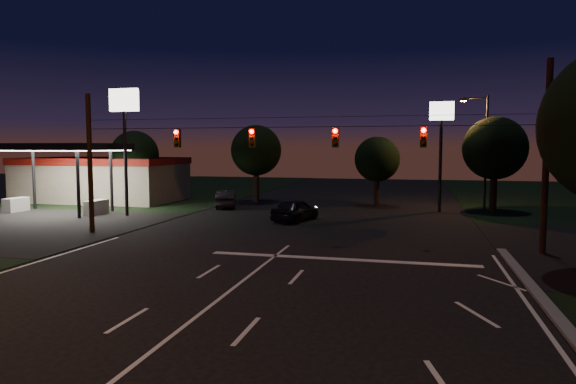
% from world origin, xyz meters
% --- Properties ---
extents(ground, '(140.00, 140.00, 0.00)m').
position_xyz_m(ground, '(0.00, 0.00, 0.00)').
color(ground, black).
rests_on(ground, ground).
extents(stop_bar, '(12.00, 0.50, 0.01)m').
position_xyz_m(stop_bar, '(3.00, 11.50, 0.01)').
color(stop_bar, silver).
rests_on(stop_bar, ground).
extents(utility_pole_right, '(0.30, 0.30, 9.00)m').
position_xyz_m(utility_pole_right, '(12.00, 15.00, 0.00)').
color(utility_pole_right, black).
rests_on(utility_pole_right, ground).
extents(utility_pole_left, '(0.28, 0.28, 8.00)m').
position_xyz_m(utility_pole_left, '(-12.00, 15.00, 0.00)').
color(utility_pole_left, black).
rests_on(utility_pole_left, ground).
extents(signal_span, '(24.00, 0.40, 1.56)m').
position_xyz_m(signal_span, '(-0.00, 14.96, 5.50)').
color(signal_span, black).
rests_on(signal_span, ground).
extents(gas_station, '(14.20, 16.10, 5.25)m').
position_xyz_m(gas_station, '(-21.86, 30.39, 2.38)').
color(gas_station, gray).
rests_on(gas_station, ground).
extents(pole_sign_left_near, '(2.20, 0.30, 9.10)m').
position_xyz_m(pole_sign_left_near, '(-14.00, 22.00, 6.98)').
color(pole_sign_left_near, black).
rests_on(pole_sign_left_near, ground).
extents(pole_sign_right, '(1.80, 0.30, 8.40)m').
position_xyz_m(pole_sign_right, '(8.00, 30.00, 6.24)').
color(pole_sign_right, black).
rests_on(pole_sign_right, ground).
extents(street_light_right_far, '(2.20, 0.35, 9.00)m').
position_xyz_m(street_light_right_far, '(11.24, 32.00, 5.24)').
color(street_light_right_far, black).
rests_on(street_light_right_far, ground).
extents(tree_far_a, '(4.20, 4.20, 6.42)m').
position_xyz_m(tree_far_a, '(-17.98, 30.12, 4.26)').
color(tree_far_a, black).
rests_on(tree_far_a, ground).
extents(tree_far_b, '(4.60, 4.60, 6.98)m').
position_xyz_m(tree_far_b, '(-7.98, 34.13, 4.61)').
color(tree_far_b, black).
rests_on(tree_far_b, ground).
extents(tree_far_c, '(3.80, 3.80, 5.86)m').
position_xyz_m(tree_far_c, '(3.02, 33.10, 3.90)').
color(tree_far_c, black).
rests_on(tree_far_c, ground).
extents(tree_far_d, '(4.80, 4.80, 7.30)m').
position_xyz_m(tree_far_d, '(12.02, 31.13, 4.83)').
color(tree_far_d, black).
rests_on(tree_far_d, ground).
extents(car_oncoming_a, '(2.82, 4.74, 1.51)m').
position_xyz_m(car_oncoming_a, '(-1.66, 22.60, 0.76)').
color(car_oncoming_a, black).
rests_on(car_oncoming_a, ground).
extents(car_oncoming_b, '(2.78, 4.57, 1.42)m').
position_xyz_m(car_oncoming_b, '(-8.98, 28.76, 0.71)').
color(car_oncoming_b, black).
rests_on(car_oncoming_b, ground).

